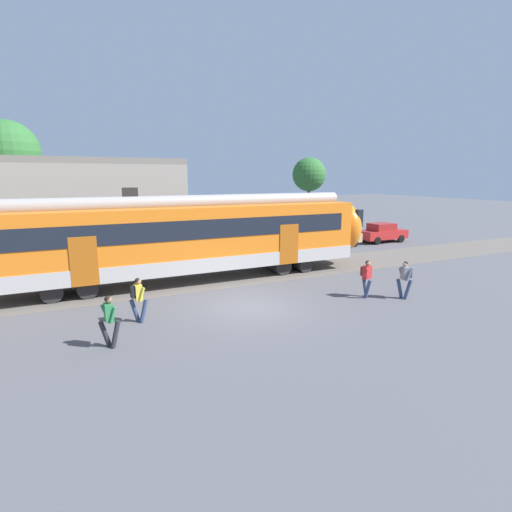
{
  "coord_description": "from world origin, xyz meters",
  "views": [
    {
      "loc": [
        -6.54,
        -13.98,
        5.23
      ],
      "look_at": [
        1.39,
        2.38,
        1.6
      ],
      "focal_mm": 28.0,
      "sensor_mm": 36.0,
      "label": 1
    }
  ],
  "objects_px": {
    "pedestrian_green": "(109,318)",
    "pedestrian_grey": "(405,277)",
    "parked_car_tan": "(335,236)",
    "pedestrian_red": "(367,275)",
    "pedestrian_yellow": "(138,296)",
    "parked_car_red": "(382,233)"
  },
  "relations": [
    {
      "from": "pedestrian_green",
      "to": "parked_car_red",
      "type": "xyz_separation_m",
      "value": [
        22.12,
        11.84,
        -0.18
      ]
    },
    {
      "from": "parked_car_tan",
      "to": "pedestrian_yellow",
      "type": "bearing_deg",
      "value": -148.47
    },
    {
      "from": "pedestrian_grey",
      "to": "parked_car_tan",
      "type": "height_order",
      "value": "pedestrian_grey"
    },
    {
      "from": "parked_car_red",
      "to": "pedestrian_green",
      "type": "bearing_deg",
      "value": -151.86
    },
    {
      "from": "pedestrian_red",
      "to": "parked_car_red",
      "type": "height_order",
      "value": "pedestrian_red"
    },
    {
      "from": "pedestrian_yellow",
      "to": "parked_car_red",
      "type": "height_order",
      "value": "pedestrian_yellow"
    },
    {
      "from": "pedestrian_green",
      "to": "pedestrian_yellow",
      "type": "height_order",
      "value": "same"
    },
    {
      "from": "pedestrian_green",
      "to": "pedestrian_red",
      "type": "xyz_separation_m",
      "value": [
        10.7,
        0.64,
        0.03
      ]
    },
    {
      "from": "pedestrian_green",
      "to": "pedestrian_grey",
      "type": "bearing_deg",
      "value": -1.14
    },
    {
      "from": "pedestrian_green",
      "to": "parked_car_tan",
      "type": "distance_m",
      "value": 20.97
    },
    {
      "from": "pedestrian_red",
      "to": "pedestrian_grey",
      "type": "xyz_separation_m",
      "value": [
        1.38,
        -0.88,
        0.0
      ]
    },
    {
      "from": "pedestrian_grey",
      "to": "parked_car_tan",
      "type": "bearing_deg",
      "value": 66.31
    },
    {
      "from": "pedestrian_red",
      "to": "pedestrian_grey",
      "type": "relative_size",
      "value": 1.0
    },
    {
      "from": "pedestrian_green",
      "to": "pedestrian_red",
      "type": "height_order",
      "value": "same"
    },
    {
      "from": "pedestrian_red",
      "to": "parked_car_red",
      "type": "xyz_separation_m",
      "value": [
        11.42,
        11.2,
        -0.21
      ]
    },
    {
      "from": "pedestrian_yellow",
      "to": "parked_car_tan",
      "type": "distance_m",
      "value": 18.98
    },
    {
      "from": "pedestrian_yellow",
      "to": "parked_car_red",
      "type": "xyz_separation_m",
      "value": [
        20.95,
        9.98,
        -0.21
      ]
    },
    {
      "from": "pedestrian_yellow",
      "to": "pedestrian_grey",
      "type": "distance_m",
      "value": 11.1
    },
    {
      "from": "pedestrian_yellow",
      "to": "pedestrian_red",
      "type": "relative_size",
      "value": 1.0
    },
    {
      "from": "pedestrian_red",
      "to": "parked_car_tan",
      "type": "height_order",
      "value": "pedestrian_red"
    },
    {
      "from": "pedestrian_red",
      "to": "parked_car_tan",
      "type": "bearing_deg",
      "value": 59.17
    },
    {
      "from": "pedestrian_grey",
      "to": "parked_car_tan",
      "type": "relative_size",
      "value": 0.41
    }
  ]
}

